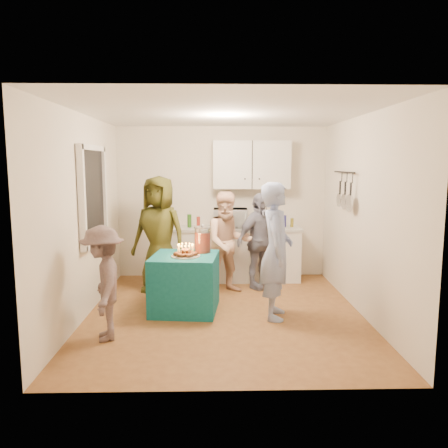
{
  "coord_description": "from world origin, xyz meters",
  "views": [
    {
      "loc": [
        -0.14,
        -5.58,
        1.98
      ],
      "look_at": [
        0.0,
        0.35,
        1.15
      ],
      "focal_mm": 35.0,
      "sensor_mm": 36.0,
      "label": 1
    }
  ],
  "objects_px": {
    "counter": "(234,255)",
    "man_birthday": "(276,251)",
    "woman_back_right": "(259,241)",
    "woman_back_left": "(159,234)",
    "microwave": "(230,218)",
    "woman_back_center": "(228,243)",
    "party_table": "(185,283)",
    "child_near_left": "(103,283)",
    "punch_jar": "(203,240)"
  },
  "relations": [
    {
      "from": "counter",
      "to": "punch_jar",
      "type": "height_order",
      "value": "punch_jar"
    },
    {
      "from": "punch_jar",
      "to": "woman_back_center",
      "type": "xyz_separation_m",
      "value": [
        0.37,
        0.64,
        -0.15
      ]
    },
    {
      "from": "microwave",
      "to": "woman_back_left",
      "type": "relative_size",
      "value": 0.32
    },
    {
      "from": "counter",
      "to": "woman_back_right",
      "type": "distance_m",
      "value": 0.71
    },
    {
      "from": "punch_jar",
      "to": "woman_back_right",
      "type": "bearing_deg",
      "value": 45.55
    },
    {
      "from": "punch_jar",
      "to": "woman_back_left",
      "type": "height_order",
      "value": "woman_back_left"
    },
    {
      "from": "woman_back_left",
      "to": "child_near_left",
      "type": "xyz_separation_m",
      "value": [
        -0.4,
        -1.9,
        -0.24
      ]
    },
    {
      "from": "party_table",
      "to": "woman_back_center",
      "type": "relative_size",
      "value": 0.55
    },
    {
      "from": "punch_jar",
      "to": "man_birthday",
      "type": "xyz_separation_m",
      "value": [
        0.95,
        -0.47,
        -0.06
      ]
    },
    {
      "from": "punch_jar",
      "to": "woman_back_left",
      "type": "distance_m",
      "value": 1.03
    },
    {
      "from": "child_near_left",
      "to": "man_birthday",
      "type": "bearing_deg",
      "value": 93.42
    },
    {
      "from": "counter",
      "to": "man_birthday",
      "type": "distance_m",
      "value": 1.96
    },
    {
      "from": "man_birthday",
      "to": "woman_back_center",
      "type": "distance_m",
      "value": 1.25
    },
    {
      "from": "woman_back_left",
      "to": "counter",
      "type": "bearing_deg",
      "value": 48.3
    },
    {
      "from": "party_table",
      "to": "woman_back_center",
      "type": "bearing_deg",
      "value": 53.58
    },
    {
      "from": "counter",
      "to": "woman_back_center",
      "type": "distance_m",
      "value": 0.83
    },
    {
      "from": "microwave",
      "to": "woman_back_center",
      "type": "height_order",
      "value": "woman_back_center"
    },
    {
      "from": "party_table",
      "to": "woman_back_center",
      "type": "height_order",
      "value": "woman_back_center"
    },
    {
      "from": "party_table",
      "to": "woman_back_left",
      "type": "distance_m",
      "value": 1.17
    },
    {
      "from": "party_table",
      "to": "man_birthday",
      "type": "height_order",
      "value": "man_birthday"
    },
    {
      "from": "counter",
      "to": "man_birthday",
      "type": "height_order",
      "value": "man_birthday"
    },
    {
      "from": "microwave",
      "to": "child_near_left",
      "type": "bearing_deg",
      "value": -119.89
    },
    {
      "from": "man_birthday",
      "to": "punch_jar",
      "type": "bearing_deg",
      "value": 71.53
    },
    {
      "from": "child_near_left",
      "to": "counter",
      "type": "bearing_deg",
      "value": 133.18
    },
    {
      "from": "punch_jar",
      "to": "woman_back_center",
      "type": "bearing_deg",
      "value": 59.86
    },
    {
      "from": "man_birthday",
      "to": "woman_back_left",
      "type": "bearing_deg",
      "value": 60.76
    },
    {
      "from": "counter",
      "to": "man_birthday",
      "type": "xyz_separation_m",
      "value": [
        0.45,
        -1.85,
        0.44
      ]
    },
    {
      "from": "counter",
      "to": "child_near_left",
      "type": "height_order",
      "value": "child_near_left"
    },
    {
      "from": "woman_back_right",
      "to": "punch_jar",
      "type": "bearing_deg",
      "value": -174.11
    },
    {
      "from": "counter",
      "to": "man_birthday",
      "type": "bearing_deg",
      "value": -76.29
    },
    {
      "from": "microwave",
      "to": "child_near_left",
      "type": "relative_size",
      "value": 0.44
    },
    {
      "from": "party_table",
      "to": "woman_back_left",
      "type": "bearing_deg",
      "value": 115.33
    },
    {
      "from": "woman_back_left",
      "to": "woman_back_center",
      "type": "xyz_separation_m",
      "value": [
        1.06,
        -0.13,
        -0.12
      ]
    },
    {
      "from": "child_near_left",
      "to": "woman_back_right",
      "type": "bearing_deg",
      "value": 121.23
    },
    {
      "from": "microwave",
      "to": "party_table",
      "type": "bearing_deg",
      "value": -111.93
    },
    {
      "from": "counter",
      "to": "woman_back_left",
      "type": "xyz_separation_m",
      "value": [
        -1.18,
        -0.62,
        0.46
      ]
    },
    {
      "from": "woman_back_center",
      "to": "child_near_left",
      "type": "xyz_separation_m",
      "value": [
        -1.46,
        -1.77,
        -0.13
      ]
    },
    {
      "from": "microwave",
      "to": "woman_back_right",
      "type": "height_order",
      "value": "woman_back_right"
    },
    {
      "from": "punch_jar",
      "to": "woman_back_right",
      "type": "xyz_separation_m",
      "value": [
        0.86,
        0.88,
        -0.17
      ]
    },
    {
      "from": "woman_back_left",
      "to": "woman_back_right",
      "type": "bearing_deg",
      "value": 24.92
    },
    {
      "from": "woman_back_right",
      "to": "counter",
      "type": "bearing_deg",
      "value": 86.53
    },
    {
      "from": "counter",
      "to": "party_table",
      "type": "bearing_deg",
      "value": -115.02
    },
    {
      "from": "party_table",
      "to": "woman_back_left",
      "type": "xyz_separation_m",
      "value": [
        -0.45,
        0.95,
        0.51
      ]
    },
    {
      "from": "counter",
      "to": "punch_jar",
      "type": "xyz_separation_m",
      "value": [
        -0.5,
        -1.38,
        0.5
      ]
    },
    {
      "from": "woman_back_right",
      "to": "child_near_left",
      "type": "relative_size",
      "value": 1.17
    },
    {
      "from": "man_birthday",
      "to": "counter",
      "type": "bearing_deg",
      "value": 21.53
    },
    {
      "from": "microwave",
      "to": "man_birthday",
      "type": "bearing_deg",
      "value": -73.3
    },
    {
      "from": "woman_back_left",
      "to": "woman_back_center",
      "type": "distance_m",
      "value": 1.07
    },
    {
      "from": "party_table",
      "to": "punch_jar",
      "type": "height_order",
      "value": "punch_jar"
    },
    {
      "from": "man_birthday",
      "to": "woman_back_right",
      "type": "xyz_separation_m",
      "value": [
        -0.08,
        1.35,
        -0.11
      ]
    }
  ]
}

